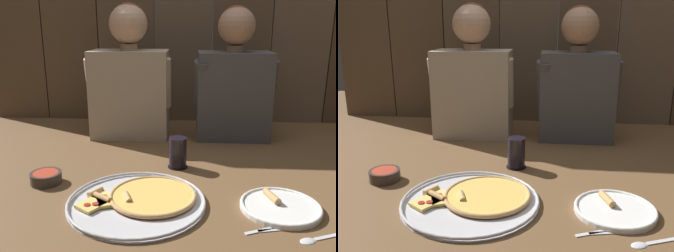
% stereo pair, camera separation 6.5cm
% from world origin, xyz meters
% --- Properties ---
extents(ground_plane, '(3.20, 3.20, 0.00)m').
position_xyz_m(ground_plane, '(0.00, 0.00, 0.00)').
color(ground_plane, brown).
extents(pizza_tray, '(0.43, 0.43, 0.03)m').
position_xyz_m(pizza_tray, '(-0.10, -0.15, 0.01)').
color(pizza_tray, silver).
rests_on(pizza_tray, ground).
extents(dinner_plate, '(0.24, 0.24, 0.03)m').
position_xyz_m(dinner_plate, '(0.32, -0.16, 0.01)').
color(dinner_plate, white).
rests_on(dinner_plate, ground).
extents(drinking_glass, '(0.08, 0.08, 0.12)m').
position_xyz_m(drinking_glass, '(-0.00, 0.15, 0.06)').
color(drinking_glass, black).
rests_on(drinking_glass, ground).
extents(dipping_bowl, '(0.11, 0.11, 0.04)m').
position_xyz_m(dipping_bowl, '(-0.46, -0.03, 0.02)').
color(dipping_bowl, '#3D332D').
rests_on(dipping_bowl, ground).
extents(table_fork, '(0.13, 0.07, 0.01)m').
position_xyz_m(table_fork, '(0.27, -0.28, 0.00)').
color(table_fork, silver).
rests_on(table_fork, ground).
extents(table_knife, '(0.16, 0.05, 0.01)m').
position_xyz_m(table_knife, '(0.31, -0.28, 0.00)').
color(table_knife, silver).
rests_on(table_knife, ground).
extents(table_spoon, '(0.14, 0.07, 0.01)m').
position_xyz_m(table_spoon, '(0.38, -0.32, 0.00)').
color(table_spoon, silver).
rests_on(table_spoon, ground).
extents(diner_left, '(0.40, 0.21, 0.63)m').
position_xyz_m(diner_left, '(-0.25, 0.55, 0.29)').
color(diner_left, '#B2A38E').
rests_on(diner_left, ground).
extents(diner_right, '(0.38, 0.21, 0.62)m').
position_xyz_m(diner_right, '(0.25, 0.54, 0.29)').
color(diner_right, '#4C4C51').
rests_on(diner_right, ground).
extents(wooden_backdrop_wall, '(2.19, 0.03, 1.26)m').
position_xyz_m(wooden_backdrop_wall, '(0.00, 0.86, 0.63)').
color(wooden_backdrop_wall, brown).
rests_on(wooden_backdrop_wall, ground).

